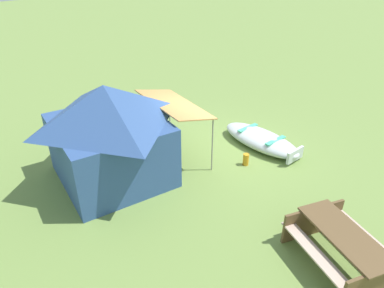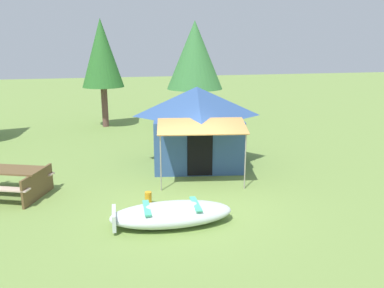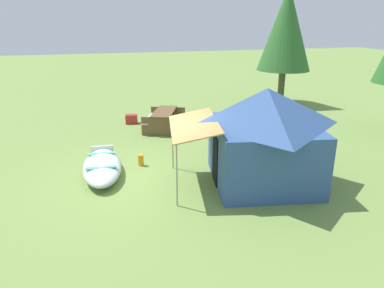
# 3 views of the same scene
# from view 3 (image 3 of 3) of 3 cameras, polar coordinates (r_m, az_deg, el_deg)

# --- Properties ---
(ground_plane) EXTENTS (80.00, 80.00, 0.00)m
(ground_plane) POSITION_cam_3_polar(r_m,az_deg,el_deg) (10.11, -6.83, -5.62)
(ground_plane) COLOR olive
(beached_rowboat) EXTENTS (2.78, 1.21, 0.47)m
(beached_rowboat) POSITION_cam_3_polar(r_m,az_deg,el_deg) (10.60, -14.10, -3.44)
(beached_rowboat) COLOR silver
(beached_rowboat) RESTS_ON ground_plane
(canvas_cabin_tent) EXTENTS (3.42, 4.29, 2.59)m
(canvas_cabin_tent) POSITION_cam_3_polar(r_m,az_deg,el_deg) (9.63, 11.39, 1.41)
(canvas_cabin_tent) COLOR #32538D
(canvas_cabin_tent) RESTS_ON ground_plane
(picnic_table) EXTENTS (2.31, 2.06, 0.77)m
(picnic_table) POSITION_cam_3_polar(r_m,az_deg,el_deg) (14.43, -4.42, 4.17)
(picnic_table) COLOR brown
(picnic_table) RESTS_ON ground_plane
(cooler_box) EXTENTS (0.39, 0.54, 0.38)m
(cooler_box) POSITION_cam_3_polar(r_m,az_deg,el_deg) (15.55, -9.60, 3.94)
(cooler_box) COLOR #AD2E26
(cooler_box) RESTS_ON ground_plane
(fuel_can) EXTENTS (0.22, 0.22, 0.35)m
(fuel_can) POSITION_cam_3_polar(r_m,az_deg,el_deg) (11.02, -8.14, -2.54)
(fuel_can) COLOR orange
(fuel_can) RESTS_ON ground_plane
(pine_tree_far_center) EXTENTS (2.67, 2.67, 5.84)m
(pine_tree_far_center) POSITION_cam_3_polar(r_m,az_deg,el_deg) (19.20, 14.72, 17.32)
(pine_tree_far_center) COLOR #474732
(pine_tree_far_center) RESTS_ON ground_plane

